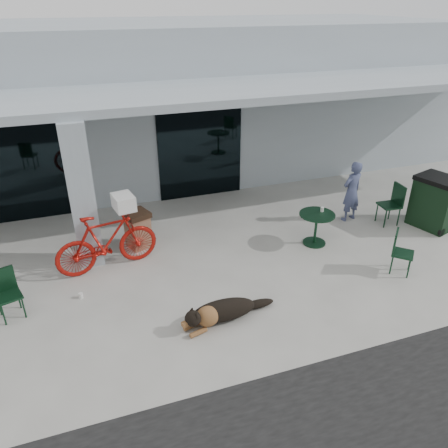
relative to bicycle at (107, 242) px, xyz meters
name	(u,v)px	position (x,y,z in m)	size (l,w,h in m)	color
ground	(185,309)	(1.16, -1.90, -0.65)	(80.00, 80.00, 0.00)	#B8B6AE
building	(116,98)	(1.16, 6.60, 1.60)	(22.00, 7.00, 4.50)	#A6B3BC
storefront_glass_left	(6,172)	(-2.04, 3.08, 0.70)	(2.80, 0.06, 2.70)	black
storefront_glass_right	(200,151)	(2.96, 3.08, 0.70)	(2.40, 0.06, 2.70)	black
column	(82,196)	(-0.34, 0.40, 0.91)	(0.50, 0.50, 3.12)	#A6B3BC
overhang	(138,97)	(1.16, 1.70, 2.56)	(22.00, 2.80, 0.18)	#A6B3BC
bicycle	(107,242)	(0.00, 0.00, 0.00)	(0.61, 2.16, 1.30)	#A8140D
laundry_basket	(124,202)	(0.44, 0.08, 0.80)	(0.52, 0.39, 0.31)	white
dog	(224,309)	(1.75, -2.41, -0.42)	(1.37, 0.46, 0.46)	black
cup_near_dog	(81,296)	(-0.65, -0.90, -0.59)	(0.09, 0.09, 0.11)	white
cafe_chair_near	(8,295)	(-1.85, -1.06, -0.18)	(0.42, 0.46, 0.94)	#12341E
cafe_table_far	(316,229)	(4.68, -0.52, -0.26)	(0.82, 0.82, 0.77)	#12341E
cafe_chair_far_a	(403,253)	(5.78, -2.18, -0.18)	(0.42, 0.46, 0.93)	#12341E
cafe_chair_far_b	(389,205)	(6.95, -0.22, -0.12)	(0.47, 0.52, 1.05)	#12341E
person	(352,191)	(6.14, 0.30, 0.14)	(0.58, 0.38, 1.58)	#444D73
cup_on_table	(322,209)	(4.85, -0.44, 0.18)	(0.08, 0.08, 0.11)	white
trash_receptacle	(138,229)	(0.75, 0.71, -0.21)	(0.52, 0.52, 0.88)	#865E45
wheeled_bin	(436,202)	(7.92, -0.70, 0.00)	(0.81, 1.02, 1.31)	black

